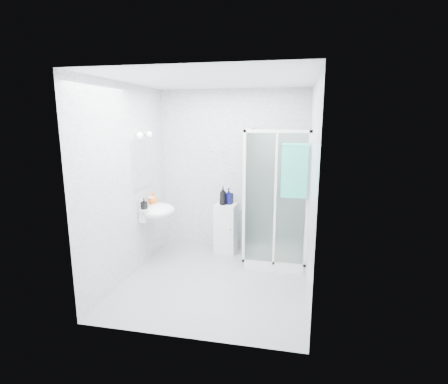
% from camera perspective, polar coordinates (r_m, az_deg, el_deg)
% --- Properties ---
extents(room, '(2.40, 2.60, 2.60)m').
position_cam_1_polar(room, '(4.46, -1.55, 1.00)').
color(room, white).
rests_on(room, ground).
extents(shower_enclosure, '(0.90, 0.95, 2.00)m').
position_cam_1_polar(shower_enclosure, '(5.31, 7.53, -6.80)').
color(shower_enclosure, white).
rests_on(shower_enclosure, ground).
extents(wall_basin, '(0.46, 0.56, 0.35)m').
position_cam_1_polar(wall_basin, '(5.29, -10.84, -3.05)').
color(wall_basin, white).
rests_on(wall_basin, ground).
extents(mirror, '(0.02, 0.60, 0.70)m').
position_cam_1_polar(mirror, '(5.23, -13.17, 4.55)').
color(mirror, white).
rests_on(mirror, room).
extents(vanity_lights, '(0.10, 0.40, 0.08)m').
position_cam_1_polar(vanity_lights, '(5.18, -12.88, 9.15)').
color(vanity_lights, silver).
rests_on(vanity_lights, room).
extents(wall_hooks, '(0.23, 0.06, 0.03)m').
position_cam_1_polar(wall_hooks, '(5.68, -1.10, 6.64)').
color(wall_hooks, silver).
rests_on(wall_hooks, room).
extents(storage_cabinet, '(0.35, 0.37, 0.80)m').
position_cam_1_polar(storage_cabinet, '(5.68, 0.31, -5.93)').
color(storage_cabinet, white).
rests_on(storage_cabinet, ground).
extents(hand_towel, '(0.34, 0.05, 0.72)m').
position_cam_1_polar(hand_towel, '(4.67, 11.43, 3.59)').
color(hand_towel, '#31BC9F').
rests_on(hand_towel, shower_enclosure).
extents(shampoo_bottle_a, '(0.14, 0.14, 0.30)m').
position_cam_1_polar(shampoo_bottle_a, '(5.50, -0.17, -0.61)').
color(shampoo_bottle_a, black).
rests_on(shampoo_bottle_a, storage_cabinet).
extents(shampoo_bottle_b, '(0.14, 0.15, 0.25)m').
position_cam_1_polar(shampoo_bottle_b, '(5.56, 0.78, -0.68)').
color(shampoo_bottle_b, '#0D0E50').
rests_on(shampoo_bottle_b, storage_cabinet).
extents(soap_dispenser_orange, '(0.18, 0.18, 0.19)m').
position_cam_1_polar(soap_dispenser_orange, '(5.40, -11.52, -1.03)').
color(soap_dispenser_orange, orange).
rests_on(soap_dispenser_orange, wall_basin).
extents(soap_dispenser_black, '(0.09, 0.10, 0.16)m').
position_cam_1_polar(soap_dispenser_black, '(5.15, -12.92, -1.87)').
color(soap_dispenser_black, black).
rests_on(soap_dispenser_black, wall_basin).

